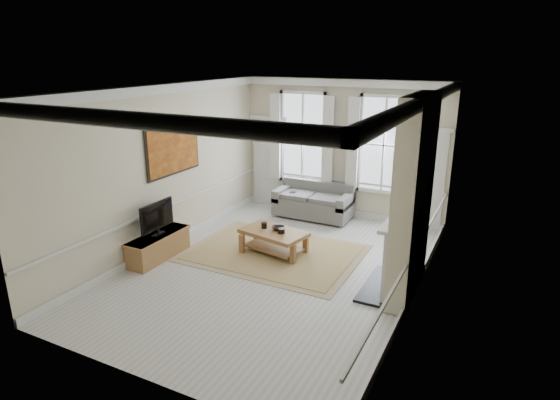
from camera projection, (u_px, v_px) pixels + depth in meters
The scene contains 23 objects.
floor at pixel (276, 269), 9.03m from camera, with size 7.20×7.20×0.00m, color #B7B5AD.
ceiling at pixel (275, 88), 8.00m from camera, with size 7.20×7.20×0.00m, color white.
back_wall at pixel (342, 149), 11.58m from camera, with size 5.20×5.20×0.00m, color beige.
left_wall at pixel (164, 169), 9.63m from camera, with size 7.20×7.20×0.00m, color beige.
right_wall at pixel (422, 204), 7.40m from camera, with size 7.20×7.20×0.00m, color beige.
window_left at pixel (303, 138), 11.93m from camera, with size 1.26×0.20×2.20m, color #B2BCC6, non-canonical shape.
window_right at pixel (384, 145), 11.02m from camera, with size 1.26×0.20×2.20m, color #B2BCC6, non-canonical shape.
door_left at pixel (269, 163), 12.59m from camera, with size 0.90×0.08×2.30m, color silver.
door_right at pixel (425, 181), 10.83m from camera, with size 0.90×0.08×2.30m, color silver.
painting at pixel (173, 150), 9.76m from camera, with size 0.05×1.66×1.06m, color #C47421.
chimney_breast at pixel (413, 199), 7.64m from camera, with size 0.35×1.70×3.38m, color beige.
hearth at pixel (381, 285), 8.33m from camera, with size 0.55×1.50×0.05m, color black.
fireplace at pixel (395, 251), 8.03m from camera, with size 0.21×1.45×1.33m.
mirror at pixel (401, 177), 7.63m from camera, with size 0.06×1.26×1.06m, color gold.
sofa at pixel (314, 203), 11.78m from camera, with size 1.90×0.93×0.87m.
side_table at pixel (293, 201), 11.86m from camera, with size 0.49×0.49×0.49m.
rug at pixel (274, 253), 9.72m from camera, with size 3.50×2.60×0.02m, color #A38554.
coffee_table at pixel (274, 234), 9.60m from camera, with size 1.45×1.02×0.50m.
ceramic_pot_a at pixel (264, 225), 9.71m from camera, with size 0.12×0.12×0.12m, color black.
ceramic_pot_b at pixel (281, 231), 9.43m from camera, with size 0.14×0.14×0.10m, color black.
bowl at pixel (278, 228), 9.63m from camera, with size 0.27×0.27×0.07m, color black.
tv_stand at pixel (159, 246), 9.42m from camera, with size 0.46×1.43×0.51m, color brown.
tv at pixel (157, 216), 9.21m from camera, with size 0.08×0.90×0.68m.
Camera 1 is at (3.76, -7.29, 3.99)m, focal length 30.00 mm.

